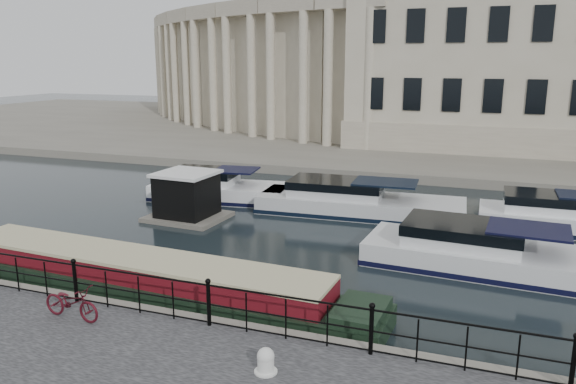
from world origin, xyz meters
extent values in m
plane|color=black|center=(0.00, 0.00, 0.00)|extent=(160.00, 160.00, 0.00)
cube|color=#6B665B|center=(0.00, 39.00, 0.28)|extent=(120.00, 42.00, 0.55)
cylinder|color=black|center=(-4.00, -2.25, 1.10)|extent=(0.10, 0.10, 1.10)
sphere|color=black|center=(-4.00, -2.25, 1.70)|extent=(0.14, 0.14, 0.14)
cylinder|color=black|center=(0.00, -2.25, 1.10)|extent=(0.10, 0.10, 1.10)
sphere|color=black|center=(0.00, -2.25, 1.70)|extent=(0.14, 0.14, 0.14)
cylinder|color=black|center=(4.00, -2.25, 1.10)|extent=(0.10, 0.10, 1.10)
sphere|color=black|center=(4.00, -2.25, 1.70)|extent=(0.14, 0.14, 0.14)
cylinder|color=black|center=(8.00, -2.25, 1.10)|extent=(0.10, 0.10, 1.10)
cylinder|color=black|center=(0.00, -2.25, 1.60)|extent=(24.00, 0.05, 0.05)
cylinder|color=black|center=(0.00, -2.25, 1.10)|extent=(24.00, 0.04, 0.04)
cylinder|color=black|center=(0.00, -2.25, 0.63)|extent=(24.00, 0.04, 0.04)
cube|color=#ADA38C|center=(6.00, 33.00, 7.55)|extent=(20.00, 14.00, 14.00)
cube|color=#9E937F|center=(6.00, 33.00, 1.55)|extent=(20.30, 14.30, 2.00)
cube|color=#ADA38C|center=(-3.33, 29.02, 6.05)|extent=(5.73, 4.06, 11.00)
cube|color=#9E937F|center=(-3.76, 27.07, 10.95)|extent=(5.62, 2.73, 1.20)
cylinder|color=#ADA38C|center=(-2.28, 26.16, 5.45)|extent=(0.70, 0.70, 9.80)
cylinder|color=#ADA38C|center=(-5.49, 26.87, 5.45)|extent=(0.70, 0.70, 9.80)
cube|color=#ADA38C|center=(-8.29, 30.44, 6.05)|extent=(5.90, 4.56, 11.00)
cube|color=#9E937F|center=(-8.95, 28.56, 10.95)|extent=(5.62, 3.30, 1.20)
cylinder|color=#ADA38C|center=(-7.59, 27.47, 5.45)|extent=(0.70, 0.70, 9.80)
cylinder|color=#ADA38C|center=(-10.69, 28.56, 5.45)|extent=(0.70, 0.70, 9.80)
cube|color=#ADA38C|center=(-13.04, 32.44, 6.05)|extent=(5.99, 4.99, 11.00)
cube|color=#9E937F|center=(-13.92, 30.65, 10.95)|extent=(5.55, 3.83, 1.20)
cylinder|color=#ADA38C|center=(-12.70, 29.41, 5.45)|extent=(0.70, 0.70, 9.80)
cylinder|color=#ADA38C|center=(-15.65, 30.87, 5.45)|extent=(0.70, 0.70, 9.80)
cube|color=#ADA38C|center=(-17.52, 35.00, 6.05)|extent=(5.99, 5.36, 11.00)
cube|color=#9E937F|center=(-18.61, 33.33, 10.95)|extent=(5.40, 4.29, 1.20)
cylinder|color=#ADA38C|center=(-17.55, 31.95, 5.45)|extent=(0.70, 0.70, 9.80)
cylinder|color=#ADA38C|center=(-20.30, 33.75, 5.45)|extent=(0.70, 0.70, 9.80)
cube|color=#ADA38C|center=(-21.66, 38.07, 6.05)|extent=(5.91, 5.64, 11.00)
cube|color=#9E937F|center=(-22.94, 36.54, 10.95)|extent=(5.16, 4.70, 1.20)
cylinder|color=#ADA38C|center=(-22.05, 35.05, 5.45)|extent=(0.70, 0.70, 9.80)
cylinder|color=#ADA38C|center=(-24.57, 37.16, 5.45)|extent=(0.70, 0.70, 9.80)
cube|color=#ADA38C|center=(-25.40, 41.62, 6.05)|extent=(5.74, 5.85, 11.00)
cube|color=#9E937F|center=(-26.86, 40.25, 10.95)|extent=(4.86, 5.04, 1.20)
cylinder|color=#ADA38C|center=(-26.15, 38.67, 5.45)|extent=(0.70, 0.70, 9.80)
cylinder|color=#ADA38C|center=(-28.40, 41.06, 5.45)|extent=(0.70, 0.70, 9.80)
cube|color=#ADA38C|center=(-28.69, 45.59, 6.05)|extent=(5.49, 5.97, 11.00)
cube|color=#9E937F|center=(-30.30, 44.41, 10.95)|extent=(4.48, 5.30, 1.20)
cylinder|color=#ADA38C|center=(-29.79, 42.75, 5.45)|extent=(0.70, 0.70, 9.80)
cylinder|color=#ADA38C|center=(-31.73, 45.40, 5.45)|extent=(0.70, 0.70, 9.80)
cube|color=#ADA38C|center=(-31.48, 49.93, 6.05)|extent=(5.16, 6.00, 11.00)
cube|color=#9E937F|center=(-33.23, 48.95, 10.95)|extent=(4.04, 5.49, 1.20)
cylinder|color=#ADA38C|center=(-32.92, 47.24, 5.45)|extent=(0.70, 0.70, 9.80)
cylinder|color=#ADA38C|center=(-34.53, 50.10, 5.45)|extent=(0.70, 0.70, 9.80)
cube|color=#ADA38C|center=(-33.74, 54.56, 6.05)|extent=(4.76, 5.95, 11.00)
cube|color=#9E937F|center=(-35.58, 53.80, 10.95)|extent=(3.54, 5.60, 1.20)
cylinder|color=#ADA38C|center=(-35.48, 52.07, 5.45)|extent=(0.70, 0.70, 9.80)
cylinder|color=#ADA38C|center=(-36.74, 55.10, 5.45)|extent=(0.70, 0.70, 9.80)
imported|color=#460C16|center=(-3.39, -3.11, 0.99)|extent=(1.73, 0.71, 0.89)
cylinder|color=silver|center=(2.11, -3.74, 0.73)|extent=(0.35, 0.35, 0.37)
sphere|color=silver|center=(2.11, -3.74, 0.92)|extent=(0.37, 0.37, 0.37)
cylinder|color=silver|center=(2.11, -3.74, 0.57)|extent=(0.49, 0.49, 0.03)
cube|color=black|center=(-3.64, -0.11, 0.10)|extent=(15.55, 2.84, 0.93)
cube|color=#5E0D16|center=(-3.64, -0.11, 0.75)|extent=(12.45, 2.38, 0.72)
cube|color=#BEB58A|center=(-3.64, -0.11, 1.15)|extent=(12.45, 2.44, 0.10)
cube|color=#6B665B|center=(-6.24, 7.50, 0.05)|extent=(3.42, 2.91, 0.27)
cube|color=black|center=(-6.24, 7.50, 1.10)|extent=(2.30, 2.30, 1.96)
cube|color=white|center=(-6.24, 7.50, 2.05)|extent=(2.54, 2.54, 0.13)
cube|color=silver|center=(6.50, 5.57, 0.20)|extent=(8.58, 3.44, 1.20)
cube|color=black|center=(6.50, 5.57, 0.12)|extent=(8.67, 3.47, 0.18)
cube|color=silver|center=(5.49, 5.64, 1.05)|extent=(3.93, 2.62, 0.90)
cube|color=black|center=(7.51, 5.51, 1.55)|extent=(2.65, 2.19, 0.08)
cube|color=white|center=(-6.46, 11.17, 0.20)|extent=(7.12, 3.48, 1.20)
cube|color=black|center=(-6.46, 11.17, 0.12)|extent=(7.19, 3.52, 0.18)
cube|color=white|center=(-7.28, 11.07, 1.05)|extent=(3.33, 2.53, 0.90)
cube|color=black|center=(-5.65, 11.28, 1.55)|extent=(2.27, 2.09, 0.08)
cube|color=silver|center=(0.74, 10.90, 0.20)|extent=(9.37, 3.32, 1.20)
cube|color=black|center=(0.74, 10.90, 0.12)|extent=(9.46, 3.36, 0.18)
cube|color=silver|center=(-0.36, 10.85, 1.05)|extent=(4.27, 2.55, 0.90)
cube|color=black|center=(1.85, 10.96, 1.55)|extent=(2.87, 2.14, 0.08)
cube|color=white|center=(9.01, 11.21, 0.20)|extent=(6.28, 2.58, 1.20)
cube|color=black|center=(9.01, 11.21, 0.12)|extent=(6.34, 2.61, 0.18)
cube|color=white|center=(8.26, 11.20, 1.05)|extent=(2.84, 2.09, 0.90)
camera|label=1|loc=(6.15, -13.45, 6.91)|focal=35.00mm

